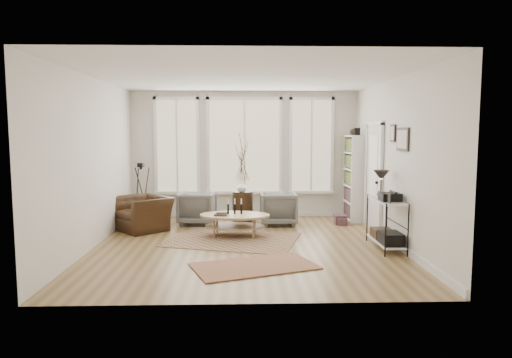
{
  "coord_description": "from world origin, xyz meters",
  "views": [
    {
      "loc": [
        -0.06,
        -7.82,
        1.97
      ],
      "look_at": [
        0.2,
        0.6,
        1.1
      ],
      "focal_mm": 32.0,
      "sensor_mm": 36.0,
      "label": 1
    }
  ],
  "objects_px": {
    "coffee_table": "(234,219)",
    "accent_chair": "(143,213)",
    "armchair_left": "(197,208)",
    "armchair_right": "(278,208)",
    "low_shelf": "(386,219)",
    "side_table": "(243,181)",
    "bookcase": "(354,178)"
  },
  "relations": [
    {
      "from": "bookcase",
      "to": "armchair_left",
      "type": "xyz_separation_m",
      "value": [
        -3.46,
        -0.34,
        -0.61
      ]
    },
    {
      "from": "coffee_table",
      "to": "armchair_left",
      "type": "xyz_separation_m",
      "value": [
        -0.81,
        1.19,
        0.02
      ]
    },
    {
      "from": "low_shelf",
      "to": "armchair_left",
      "type": "relative_size",
      "value": 1.7
    },
    {
      "from": "low_shelf",
      "to": "coffee_table",
      "type": "bearing_deg",
      "value": 159.17
    },
    {
      "from": "coffee_table",
      "to": "armchair_right",
      "type": "distance_m",
      "value": 1.41
    },
    {
      "from": "armchair_right",
      "to": "side_table",
      "type": "distance_m",
      "value": 1.0
    },
    {
      "from": "armchair_left",
      "to": "accent_chair",
      "type": "distance_m",
      "value": 1.18
    },
    {
      "from": "side_table",
      "to": "low_shelf",
      "type": "bearing_deg",
      "value": -44.58
    },
    {
      "from": "armchair_right",
      "to": "bookcase",
      "type": "bearing_deg",
      "value": -165.22
    },
    {
      "from": "accent_chair",
      "to": "low_shelf",
      "type": "bearing_deg",
      "value": 27.94
    },
    {
      "from": "armchair_left",
      "to": "armchair_right",
      "type": "xyz_separation_m",
      "value": [
        1.73,
        -0.12,
        0.0
      ]
    },
    {
      "from": "armchair_right",
      "to": "side_table",
      "type": "bearing_deg",
      "value": -24.5
    },
    {
      "from": "armchair_left",
      "to": "armchair_right",
      "type": "distance_m",
      "value": 1.74
    },
    {
      "from": "bookcase",
      "to": "accent_chair",
      "type": "height_order",
      "value": "bookcase"
    },
    {
      "from": "armchair_right",
      "to": "low_shelf",
      "type": "bearing_deg",
      "value": 128.75
    },
    {
      "from": "low_shelf",
      "to": "armchair_right",
      "type": "distance_m",
      "value": 2.65
    },
    {
      "from": "low_shelf",
      "to": "side_table",
      "type": "bearing_deg",
      "value": 135.42
    },
    {
      "from": "low_shelf",
      "to": "accent_chair",
      "type": "height_order",
      "value": "low_shelf"
    },
    {
      "from": "armchair_right",
      "to": "accent_chair",
      "type": "relative_size",
      "value": 0.74
    },
    {
      "from": "low_shelf",
      "to": "armchair_right",
      "type": "xyz_separation_m",
      "value": [
        -1.67,
        2.05,
        -0.16
      ]
    },
    {
      "from": "side_table",
      "to": "accent_chair",
      "type": "bearing_deg",
      "value": -158.91
    },
    {
      "from": "coffee_table",
      "to": "accent_chair",
      "type": "distance_m",
      "value": 1.96
    },
    {
      "from": "bookcase",
      "to": "side_table",
      "type": "bearing_deg",
      "value": -177.07
    },
    {
      "from": "coffee_table",
      "to": "armchair_left",
      "type": "bearing_deg",
      "value": 124.32
    },
    {
      "from": "armchair_left",
      "to": "armchair_right",
      "type": "bearing_deg",
      "value": -178.86
    },
    {
      "from": "low_shelf",
      "to": "accent_chair",
      "type": "xyz_separation_m",
      "value": [
        -4.44,
        1.62,
        -0.17
      ]
    },
    {
      "from": "low_shelf",
      "to": "accent_chair",
      "type": "bearing_deg",
      "value": 160.01
    },
    {
      "from": "armchair_right",
      "to": "accent_chair",
      "type": "height_order",
      "value": "armchair_right"
    },
    {
      "from": "accent_chair",
      "to": "coffee_table",
      "type": "bearing_deg",
      "value": 29.13
    },
    {
      "from": "accent_chair",
      "to": "armchair_right",
      "type": "bearing_deg",
      "value": 56.89
    },
    {
      "from": "low_shelf",
      "to": "accent_chair",
      "type": "distance_m",
      "value": 4.73
    },
    {
      "from": "bookcase",
      "to": "coffee_table",
      "type": "height_order",
      "value": "bookcase"
    }
  ]
}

